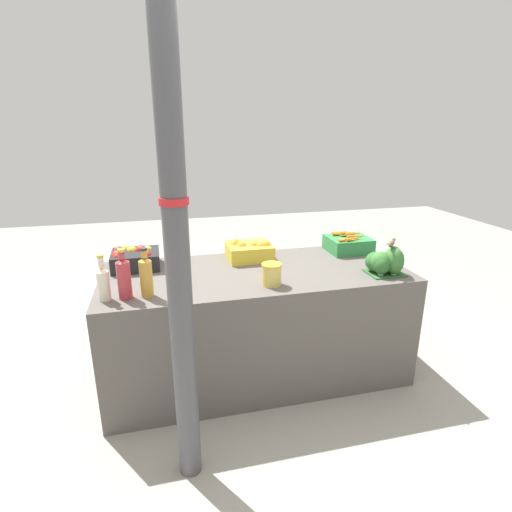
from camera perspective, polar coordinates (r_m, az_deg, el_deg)
The scene contains 12 objects.
ground_plane at distance 2.91m, azimuth 0.00°, elevation -16.00°, with size 10.00×10.00×0.00m, color gray.
market_table at distance 2.72m, azimuth 0.00°, elevation -9.49°, with size 1.94×0.83×0.74m, color #56514C.
support_pole at distance 1.64m, azimuth -11.49°, elevation 5.10°, with size 0.12×0.12×2.55m.
apple_crate at distance 2.73m, azimuth -16.94°, elevation -0.28°, with size 0.30×0.27×0.14m.
orange_crate at distance 2.78m, azimuth -1.07°, elevation 0.90°, with size 0.30×0.27×0.14m.
carrot_crate at distance 3.03m, azimuth 13.04°, elevation 1.76°, with size 0.30×0.27×0.15m.
broccoli_pile at distance 2.61m, azimuth 17.96°, elevation -0.82°, with size 0.22×0.20×0.18m.
juice_bottle_cloudy at distance 2.26m, azimuth -20.97°, elevation -3.51°, with size 0.06×0.06×0.25m.
juice_bottle_ruby at distance 2.24m, azimuth -18.35°, elevation -2.93°, with size 0.07×0.07×0.28m.
juice_bottle_amber at distance 2.23m, azimuth -15.44°, elevation -2.76°, with size 0.07×0.07×0.28m.
pickle_jar at distance 2.33m, azimuth 2.25°, elevation -2.63°, with size 0.12×0.12×0.13m.
sparrow_bird at distance 2.59m, azimuth 18.79°, elevation 1.82°, with size 0.11×0.10×0.05m.
Camera 1 is at (-0.57, -2.35, 1.63)m, focal length 28.00 mm.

